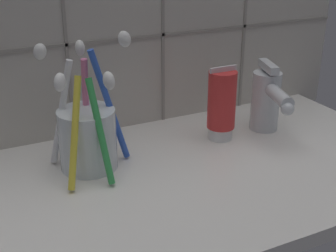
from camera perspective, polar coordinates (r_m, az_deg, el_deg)
The scene contains 5 objects.
sink_counter at distance 67.37cm, azimuth 4.95°, elevation -5.60°, with size 63.90×37.71×2.00cm, color silver.
tile_wall_backsplash at distance 76.72cm, azimuth -2.03°, elevation 15.01°, with size 73.90×1.72×44.77cm.
toothbrush_cup at distance 65.06cm, azimuth -9.79°, elevation -0.99°, with size 12.95×12.41×18.92cm.
toothpaste_tube at distance 73.21cm, azimuth 6.55°, elevation 2.65°, with size 4.62×4.40×11.89cm.
sink_faucet at distance 77.51cm, azimuth 12.05°, elevation 3.24°, with size 5.98×12.52×11.31cm.
Camera 1 is at (-31.07, -50.16, 33.51)cm, focal length 50.00 mm.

